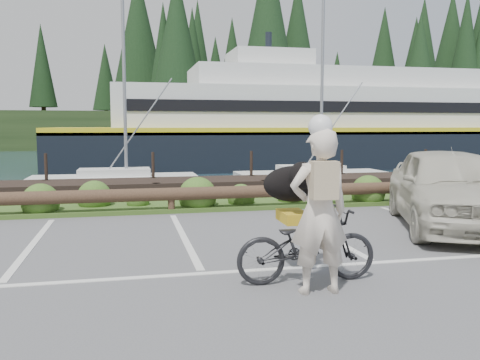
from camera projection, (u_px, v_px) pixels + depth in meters
name	position (u px, v px, depth m)	size (l,w,h in m)	color
ground	(198.00, 266.00, 7.38)	(72.00, 72.00, 0.00)	#515153
harbor_backdrop	(136.00, 138.00, 83.63)	(170.00, 160.00, 30.00)	#182F3A
vegetation_strip	(169.00, 206.00, 12.52)	(34.00, 1.60, 0.10)	#3D5B21
log_rail	(172.00, 213.00, 11.84)	(32.00, 0.30, 0.60)	#443021
bicycle	(307.00, 245.00, 6.58)	(0.65, 1.86, 0.98)	black
cyclist	(319.00, 212.00, 6.10)	(0.73, 0.48, 2.00)	beige
dog	(293.00, 184.00, 7.08)	(0.87, 0.42, 0.50)	black
parked_car	(449.00, 187.00, 10.11)	(1.92, 4.77, 1.62)	beige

